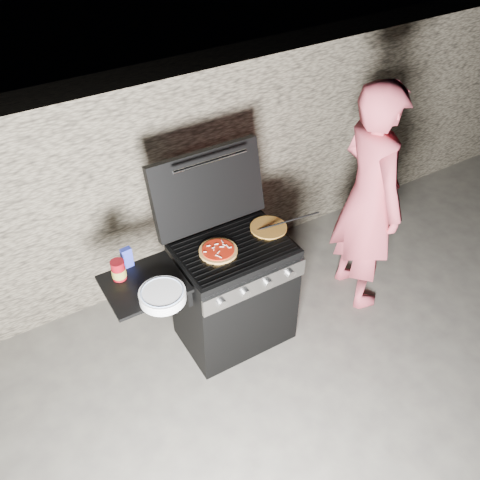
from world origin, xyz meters
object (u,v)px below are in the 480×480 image
gas_grill (205,306)px  pizza_topped (218,250)px  sauce_jar (118,270)px  person (369,199)px

gas_grill → pizza_topped: size_ratio=5.08×
sauce_jar → person: person is taller
pizza_topped → sauce_jar: size_ratio=1.87×
gas_grill → sauce_jar: (-0.53, 0.12, 0.52)m
sauce_jar → gas_grill: bearing=-12.6°
pizza_topped → person: (1.25, -0.09, 0.03)m
pizza_topped → sauce_jar: (-0.66, 0.11, 0.05)m
pizza_topped → sauce_jar: 0.68m
pizza_topped → person: bearing=-4.2°
pizza_topped → sauce_jar: bearing=170.3°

